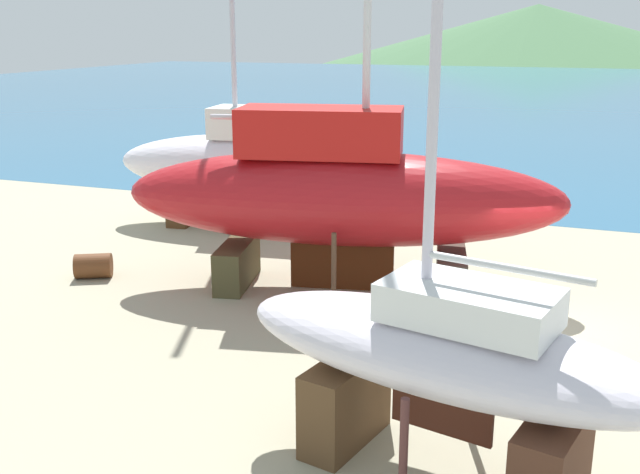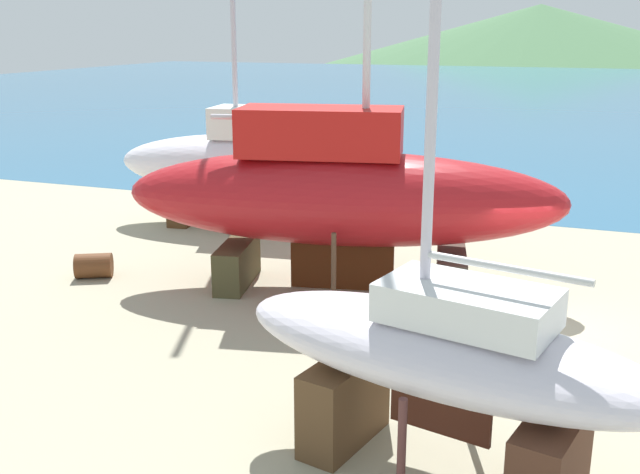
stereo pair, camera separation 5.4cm
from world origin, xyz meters
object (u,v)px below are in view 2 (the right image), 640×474
at_px(sailboat_large_starboard, 444,357).
at_px(sailboat_mid_port, 341,193).
at_px(barrel_by_slipway, 94,266).
at_px(sailboat_far_slipway, 252,162).

height_order(sailboat_large_starboard, sailboat_mid_port, sailboat_mid_port).
distance_m(sailboat_large_starboard, barrel_by_slipway, 12.09).
xyz_separation_m(sailboat_large_starboard, sailboat_far_slipway, (-8.86, 12.35, 0.25)).
xyz_separation_m(sailboat_large_starboard, sailboat_mid_port, (-4.02, 7.25, 0.60)).
height_order(sailboat_mid_port, sailboat_far_slipway, sailboat_mid_port).
bearing_deg(sailboat_far_slipway, sailboat_mid_port, 126.56).
bearing_deg(barrel_by_slipway, sailboat_large_starboard, -29.15).
bearing_deg(sailboat_large_starboard, sailboat_far_slipway, -41.26).
bearing_deg(sailboat_large_starboard, sailboat_mid_port, -47.91).
xyz_separation_m(sailboat_large_starboard, barrel_by_slipway, (-10.47, 5.84, -1.56)).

